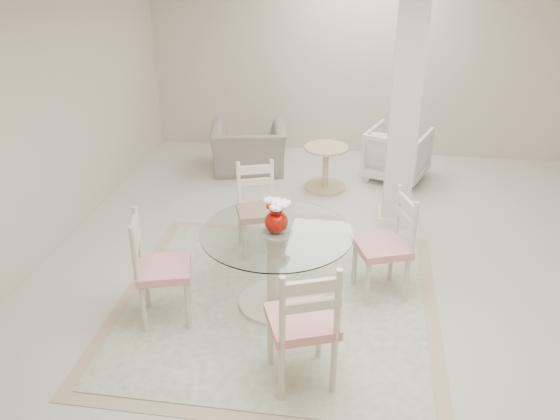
# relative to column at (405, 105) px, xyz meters

# --- Properties ---
(ground) EXTENTS (7.00, 7.00, 0.00)m
(ground) POSITION_rel_column_xyz_m (-0.50, -1.30, -1.35)
(ground) COLOR beige
(ground) RESTS_ON ground
(room_shell) EXTENTS (6.02, 7.02, 2.71)m
(room_shell) POSITION_rel_column_xyz_m (-0.50, -1.30, 0.51)
(room_shell) COLOR beige
(room_shell) RESTS_ON ground
(column) EXTENTS (0.30, 0.30, 2.70)m
(column) POSITION_rel_column_xyz_m (0.00, 0.00, 0.00)
(column) COLOR beige
(column) RESTS_ON ground
(area_rug) EXTENTS (2.84, 2.84, 0.02)m
(area_rug) POSITION_rel_column_xyz_m (-1.07, -1.83, -1.34)
(area_rug) COLOR tan
(area_rug) RESTS_ON ground
(dining_table) EXTENTS (1.29, 1.29, 0.74)m
(dining_table) POSITION_rel_column_xyz_m (-1.07, -1.83, -0.97)
(dining_table) COLOR beige
(dining_table) RESTS_ON ground
(red_vase) EXTENTS (0.23, 0.22, 0.30)m
(red_vase) POSITION_rel_column_xyz_m (-1.07, -1.84, -0.45)
(red_vase) COLOR #A20E05
(red_vase) RESTS_ON dining_table
(dining_chair_east) EXTENTS (0.56, 0.56, 1.09)m
(dining_chair_east) POSITION_rel_column_xyz_m (-0.11, -1.49, -0.77)
(dining_chair_east) COLOR beige
(dining_chair_east) RESTS_ON ground
(dining_chair_north) EXTENTS (0.53, 0.53, 1.03)m
(dining_chair_north) POSITION_rel_column_xyz_m (-1.42, -0.88, -0.81)
(dining_chair_north) COLOR beige
(dining_chair_north) RESTS_ON ground
(dining_chair_west) EXTENTS (0.54, 0.54, 1.09)m
(dining_chair_west) POSITION_rel_column_xyz_m (-2.03, -2.18, -0.77)
(dining_chair_west) COLOR beige
(dining_chair_west) RESTS_ON ground
(dining_chair_south) EXTENTS (0.60, 0.60, 1.16)m
(dining_chair_south) POSITION_rel_column_xyz_m (-0.72, -2.80, -0.74)
(dining_chair_south) COLOR beige
(dining_chair_south) RESTS_ON ground
(recliner_taupe) EXTENTS (1.12, 1.02, 0.63)m
(recliner_taupe) POSITION_rel_column_xyz_m (-1.93, 1.23, -1.03)
(recliner_taupe) COLOR gray
(recliner_taupe) RESTS_ON ground
(armchair_white) EXTENTS (0.94, 0.95, 0.68)m
(armchair_white) POSITION_rel_column_xyz_m (0.04, 1.26, -1.01)
(armchair_white) COLOR white
(armchair_white) RESTS_ON ground
(side_table) EXTENTS (0.54, 0.54, 0.57)m
(side_table) POSITION_rel_column_xyz_m (-0.86, 0.78, -1.09)
(side_table) COLOR #CFB57F
(side_table) RESTS_ON ground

